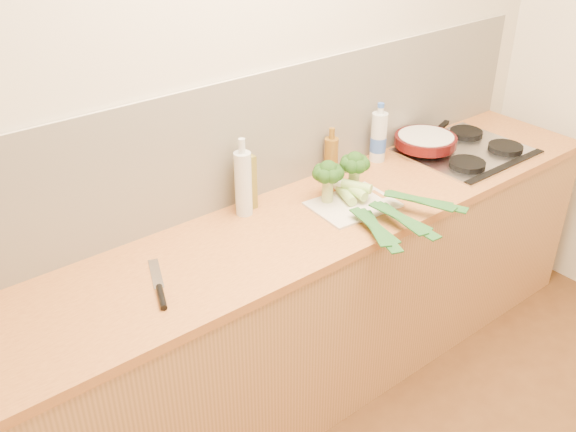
# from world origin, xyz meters

# --- Properties ---
(room_shell) EXTENTS (3.50, 3.50, 3.50)m
(room_shell) POSITION_xyz_m (0.00, 1.49, 1.17)
(room_shell) COLOR beige
(room_shell) RESTS_ON ground
(counter) EXTENTS (3.20, 0.62, 0.90)m
(counter) POSITION_xyz_m (0.00, 1.20, 0.45)
(counter) COLOR #BA824D
(counter) RESTS_ON ground
(gas_hob) EXTENTS (0.58, 0.50, 0.04)m
(gas_hob) POSITION_xyz_m (1.02, 1.20, 0.91)
(gas_hob) COLOR silver
(gas_hob) RESTS_ON counter
(chopping_board) EXTENTS (0.37, 0.28, 0.01)m
(chopping_board) POSITION_xyz_m (0.21, 1.16, 0.91)
(chopping_board) COLOR beige
(chopping_board) RESTS_ON counter
(broccoli_left) EXTENTS (0.13, 0.14, 0.19)m
(broccoli_left) POSITION_xyz_m (0.13, 1.24, 1.04)
(broccoli_left) COLOR #9EAC64
(broccoli_left) RESTS_ON chopping_board
(broccoli_right) EXTENTS (0.13, 0.13, 0.19)m
(broccoli_right) POSITION_xyz_m (0.28, 1.24, 1.04)
(broccoli_right) COLOR #9EAC64
(broccoli_right) RESTS_ON chopping_board
(leek_front) EXTENTS (0.27, 0.63, 0.04)m
(leek_front) POSITION_xyz_m (0.18, 1.13, 0.93)
(leek_front) COLOR white
(leek_front) RESTS_ON chopping_board
(leek_mid) EXTENTS (0.11, 0.65, 0.04)m
(leek_mid) POSITION_xyz_m (0.23, 1.10, 0.95)
(leek_mid) COLOR white
(leek_mid) RESTS_ON chopping_board
(leek_back) EXTENTS (0.30, 0.60, 0.04)m
(leek_back) POSITION_xyz_m (0.28, 1.11, 0.97)
(leek_back) COLOR white
(leek_back) RESTS_ON chopping_board
(chefs_knife) EXTENTS (0.14, 0.30, 0.02)m
(chefs_knife) POSITION_xyz_m (-0.73, 1.12, 0.91)
(chefs_knife) COLOR silver
(chefs_knife) RESTS_ON counter
(skillet) EXTENTS (0.43, 0.30, 0.05)m
(skillet) POSITION_xyz_m (0.86, 1.33, 0.96)
(skillet) COLOR #430B0B
(skillet) RESTS_ON gas_hob
(oil_tin) EXTENTS (0.08, 0.05, 0.27)m
(oil_tin) POSITION_xyz_m (-0.16, 1.42, 1.02)
(oil_tin) COLOR olive
(oil_tin) RESTS_ON counter
(glass_bottle) EXTENTS (0.07, 0.07, 0.33)m
(glass_bottle) POSITION_xyz_m (-0.19, 1.39, 1.04)
(glass_bottle) COLOR silver
(glass_bottle) RESTS_ON counter
(amber_bottle) EXTENTS (0.06, 0.06, 0.23)m
(amber_bottle) POSITION_xyz_m (0.33, 1.44, 0.99)
(amber_bottle) COLOR brown
(amber_bottle) RESTS_ON counter
(water_bottle) EXTENTS (0.08, 0.08, 0.27)m
(water_bottle) POSITION_xyz_m (0.61, 1.42, 1.01)
(water_bottle) COLOR silver
(water_bottle) RESTS_ON counter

